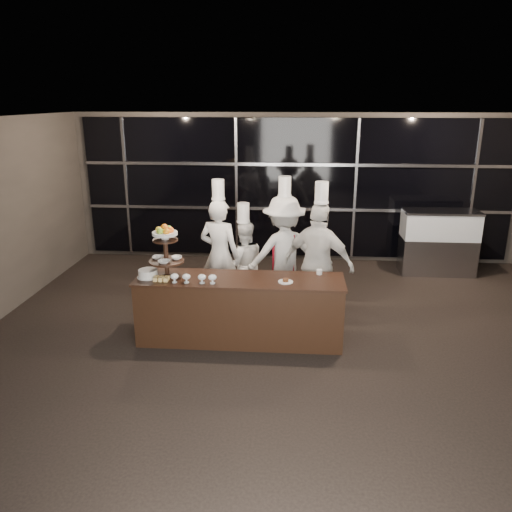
# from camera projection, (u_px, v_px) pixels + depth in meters

# --- Properties ---
(room) EXTENTS (10.00, 10.00, 10.00)m
(room) POSITION_uv_depth(u_px,v_px,m) (295.00, 267.00, 5.42)
(room) COLOR black
(room) RESTS_ON ground
(window_wall) EXTENTS (8.60, 0.10, 2.80)m
(window_wall) POSITION_uv_depth(u_px,v_px,m) (295.00, 189.00, 10.12)
(window_wall) COLOR black
(window_wall) RESTS_ON ground
(buffet_counter) EXTENTS (2.84, 0.74, 0.92)m
(buffet_counter) POSITION_uv_depth(u_px,v_px,m) (240.00, 309.00, 6.91)
(buffet_counter) COLOR black
(buffet_counter) RESTS_ON ground
(display_stand) EXTENTS (0.48, 0.48, 0.74)m
(display_stand) POSITION_uv_depth(u_px,v_px,m) (166.00, 247.00, 6.72)
(display_stand) COLOR black
(display_stand) RESTS_ON buffet_counter
(compotes) EXTENTS (0.62, 0.11, 0.12)m
(compotes) POSITION_uv_depth(u_px,v_px,m) (194.00, 277.00, 6.58)
(compotes) COLOR silver
(compotes) RESTS_ON buffet_counter
(layer_cake) EXTENTS (0.30, 0.30, 0.11)m
(layer_cake) POSITION_uv_depth(u_px,v_px,m) (148.00, 274.00, 6.80)
(layer_cake) COLOR white
(layer_cake) RESTS_ON buffet_counter
(pastry_squares) EXTENTS (0.20, 0.13, 0.05)m
(pastry_squares) POSITION_uv_depth(u_px,v_px,m) (161.00, 279.00, 6.68)
(pastry_squares) COLOR #F6CE78
(pastry_squares) RESTS_ON buffet_counter
(small_plate) EXTENTS (0.20, 0.20, 0.05)m
(small_plate) POSITION_uv_depth(u_px,v_px,m) (286.00, 281.00, 6.63)
(small_plate) COLOR white
(small_plate) RESTS_ON buffet_counter
(chef_cup) EXTENTS (0.08, 0.08, 0.07)m
(chef_cup) POSITION_uv_depth(u_px,v_px,m) (319.00, 272.00, 6.92)
(chef_cup) COLOR white
(chef_cup) RESTS_ON buffet_counter
(display_case) EXTENTS (1.40, 0.61, 1.24)m
(display_case) POSITION_uv_depth(u_px,v_px,m) (439.00, 239.00, 9.55)
(display_case) COLOR #A5A5AA
(display_case) RESTS_ON ground
(chef_a) EXTENTS (0.75, 0.60, 2.10)m
(chef_a) POSITION_uv_depth(u_px,v_px,m) (220.00, 254.00, 7.83)
(chef_a) COLOR white
(chef_a) RESTS_ON ground
(chef_b) EXTENTS (0.80, 0.69, 1.70)m
(chef_b) POSITION_uv_depth(u_px,v_px,m) (244.00, 263.00, 8.04)
(chef_b) COLOR white
(chef_b) RESTS_ON ground
(chef_c) EXTENTS (1.34, 1.02, 2.14)m
(chef_c) POSITION_uv_depth(u_px,v_px,m) (284.00, 253.00, 7.84)
(chef_c) COLOR silver
(chef_c) RESTS_ON ground
(chef_d) EXTENTS (1.17, 0.86, 2.14)m
(chef_d) POSITION_uv_depth(u_px,v_px,m) (319.00, 263.00, 7.36)
(chef_d) COLOR white
(chef_d) RESTS_ON ground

